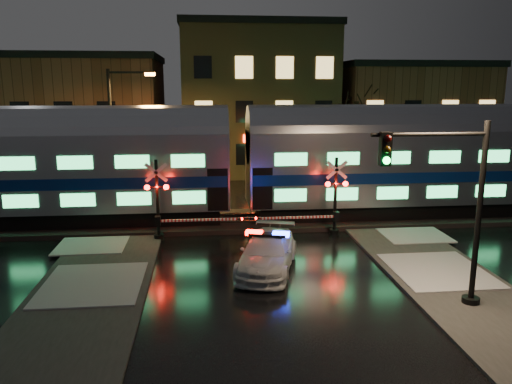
# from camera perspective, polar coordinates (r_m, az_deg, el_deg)

# --- Properties ---
(ground) EXTENTS (120.00, 120.00, 0.00)m
(ground) POSITION_cam_1_polar(r_m,az_deg,el_deg) (21.73, 0.71, -7.07)
(ground) COLOR black
(ground) RESTS_ON ground
(ballast) EXTENTS (90.00, 4.20, 0.24)m
(ballast) POSITION_cam_1_polar(r_m,az_deg,el_deg) (26.45, -0.53, -3.27)
(ballast) COLOR black
(ballast) RESTS_ON ground
(sidewalk_left) EXTENTS (4.00, 20.00, 0.12)m
(sidewalk_left) POSITION_cam_1_polar(r_m,az_deg,el_deg) (16.56, -20.34, -14.01)
(sidewalk_left) COLOR #2D2D2D
(sidewalk_left) RESTS_ON ground
(sidewalk_right) EXTENTS (4.00, 20.00, 0.12)m
(sidewalk_right) POSITION_cam_1_polar(r_m,az_deg,el_deg) (18.32, 24.17, -11.75)
(sidewalk_right) COLOR #2D2D2D
(sidewalk_right) RESTS_ON ground
(building_left) EXTENTS (14.00, 10.00, 9.00)m
(building_left) POSITION_cam_1_polar(r_m,az_deg,el_deg) (43.78, -20.11, 7.95)
(building_left) COLOR brown
(building_left) RESTS_ON ground
(building_mid) EXTENTS (12.00, 11.00, 11.50)m
(building_mid) POSITION_cam_1_polar(r_m,az_deg,el_deg) (43.13, -0.05, 10.29)
(building_mid) COLOR brown
(building_mid) RESTS_ON ground
(building_right) EXTENTS (12.00, 10.00, 8.50)m
(building_right) POSITION_cam_1_polar(r_m,az_deg,el_deg) (45.89, 16.55, 8.03)
(building_right) COLOR brown
(building_right) RESTS_ON ground
(train) EXTENTS (51.00, 3.12, 5.92)m
(train) POSITION_cam_1_polar(r_m,az_deg,el_deg) (25.71, -2.08, 3.72)
(train) COLOR black
(train) RESTS_ON ballast
(police_car) EXTENTS (3.23, 5.21, 1.57)m
(police_car) POSITION_cam_1_polar(r_m,az_deg,el_deg) (19.71, 1.31, -6.93)
(police_car) COLOR silver
(police_car) RESTS_ON ground
(crossing_signal_right) EXTENTS (5.36, 0.64, 3.80)m
(crossing_signal_right) POSITION_cam_1_polar(r_m,az_deg,el_deg) (24.07, 8.25, -1.40)
(crossing_signal_right) COLOR black
(crossing_signal_right) RESTS_ON ground
(crossing_signal_left) EXTENTS (5.40, 0.64, 3.82)m
(crossing_signal_left) POSITION_cam_1_polar(r_m,az_deg,el_deg) (23.44, -10.29, -1.82)
(crossing_signal_left) COLOR black
(crossing_signal_left) RESTS_ON ground
(traffic_light) EXTENTS (3.94, 0.71, 6.09)m
(traffic_light) POSITION_cam_1_polar(r_m,az_deg,el_deg) (16.84, 21.40, -2.15)
(traffic_light) COLOR black
(traffic_light) RESTS_ON ground
(streetlight) EXTENTS (2.69, 0.28, 8.04)m
(streetlight) POSITION_cam_1_polar(r_m,az_deg,el_deg) (29.92, -15.67, 6.88)
(streetlight) COLOR black
(streetlight) RESTS_ON ground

